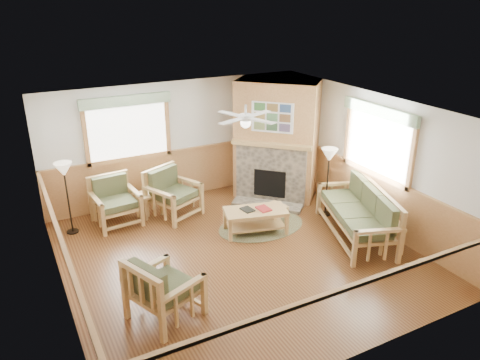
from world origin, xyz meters
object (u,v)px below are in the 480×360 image
sofa (356,213)px  armchair_back_right (174,193)px  end_table_chairs (149,204)px  floor_lamp_right (327,182)px  coffee_table (256,221)px  footstool (274,214)px  floor_lamp_left (68,198)px  end_table_sofa (389,237)px  armchair_back_left (116,202)px  armchair_left (165,287)px

sofa → armchair_back_right: size_ratio=2.16×
end_table_chairs → floor_lamp_right: size_ratio=0.34×
sofa → coffee_table: sofa is taller
footstool → armchair_back_right: bearing=143.5°
armchair_back_right → floor_lamp_left: (-2.08, 0.23, 0.23)m
coffee_table → floor_lamp_left: 3.70m
coffee_table → end_table_sofa: end_table_sofa is taller
armchair_back_left → end_table_sofa: size_ratio=1.88×
armchair_left → footstool: size_ratio=2.32×
sofa → coffee_table: bearing=-102.7°
armchair_back_left → floor_lamp_right: floor_lamp_right is taller
end_table_sofa → floor_lamp_right: floor_lamp_right is taller
coffee_table → footstool: size_ratio=2.85×
end_table_chairs → coffee_table: bearing=-46.9°
armchair_back_right → footstool: 2.18m
armchair_back_right → floor_lamp_left: bearing=148.9°
armchair_back_right → armchair_left: (-1.29, -3.12, -0.01)m
armchair_back_left → floor_lamp_right: bearing=-27.4°
armchair_back_left → armchair_left: (-0.10, -3.31, 0.01)m
armchair_back_left → footstool: (2.91, -1.48, -0.30)m
floor_lamp_left → floor_lamp_right: (4.98, -1.71, 0.01)m
armchair_left → end_table_chairs: armchair_left is taller
sofa → armchair_back_right: 3.78m
end_table_chairs → sofa: bearing=-40.5°
armchair_left → floor_lamp_right: bearing=-90.7°
armchair_back_right → end_table_chairs: 0.60m
end_table_chairs → end_table_sofa: bearing=-45.1°
footstool → floor_lamp_left: (-3.81, 1.51, 0.56)m
armchair_left → coffee_table: 2.97m
armchair_left → floor_lamp_left: (-0.79, 3.35, 0.25)m
floor_lamp_left → floor_lamp_right: bearing=-18.9°
footstool → armchair_back_left: bearing=153.1°
armchair_back_left → floor_lamp_left: size_ratio=0.66×
end_table_chairs → footstool: end_table_chairs is taller
armchair_back_right → floor_lamp_right: floor_lamp_right is taller
sofa → coffee_table: (-1.64, 1.05, -0.26)m
armchair_back_left → armchair_back_right: bearing=-14.6°
footstool → coffee_table: bearing=-161.2°
armchair_back_left → footstool: 3.28m
armchair_back_right → end_table_sofa: 4.42m
floor_lamp_right → footstool: bearing=170.5°
end_table_sofa → coffee_table: bearing=136.6°
armchair_back_left → end_table_chairs: (0.72, 0.08, -0.24)m
floor_lamp_right → sofa: bearing=-94.8°
footstool → end_table_chairs: bearing=144.6°
armchair_left → end_table_chairs: 3.50m
armchair_left → armchair_back_left: bearing=-23.9°
armchair_back_left → end_table_sofa: 5.42m
floor_lamp_left → armchair_back_right: bearing=-6.4°
footstool → end_table_sofa: bearing=-56.4°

